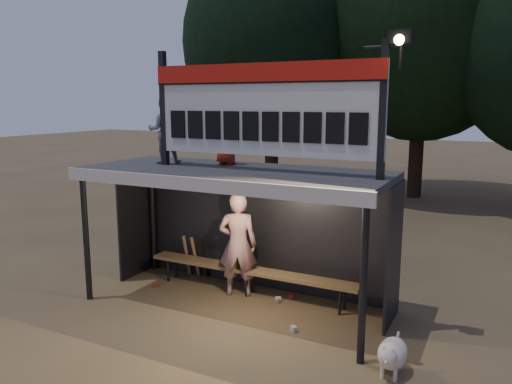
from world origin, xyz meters
The scene contains 12 objects.
ground centered at (0.00, 0.00, 0.00)m, with size 80.00×80.00×0.00m, color brown.
player centered at (-0.17, 0.43, 0.93)m, with size 0.68×0.45×1.86m, color silver.
child_a centered at (-1.45, 0.13, 2.90)m, with size 0.56×0.44×1.16m, color slate.
child_b centered at (-0.41, 0.49, 2.79)m, with size 0.46×0.30×0.94m, color #AB2C1A.
dugout_shelter centered at (0.00, 0.24, 1.85)m, with size 5.10×2.08×2.32m.
scoreboard_assembly centered at (0.56, -0.01, 3.32)m, with size 4.10×0.27×1.99m.
bench centered at (0.00, 0.55, 0.43)m, with size 4.00×0.35×0.48m.
tree_left centered at (-4.00, 10.00, 5.51)m, with size 6.46×6.46×9.27m.
tree_mid centered at (1.00, 11.50, 6.17)m, with size 7.22×7.22×10.36m.
dog centered at (2.82, -1.01, 0.28)m, with size 0.36×0.81×0.49m.
bats centered at (-1.34, 0.82, 0.43)m, with size 0.48×0.32×0.84m.
litter centered at (0.32, 0.25, 0.04)m, with size 3.09×1.27×0.08m.
Camera 1 is at (3.91, -6.94, 3.40)m, focal length 35.00 mm.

